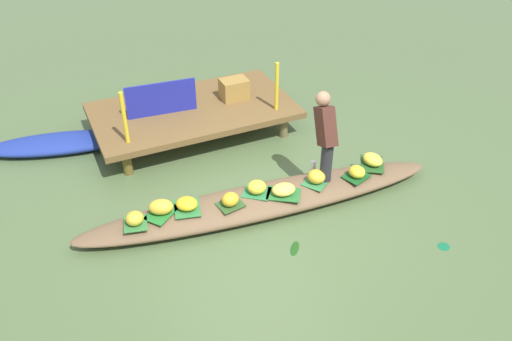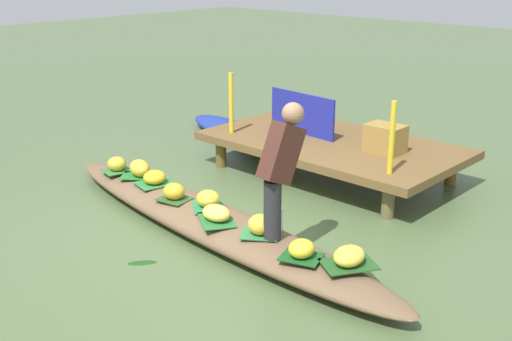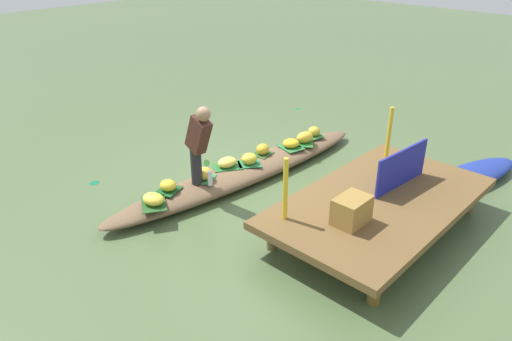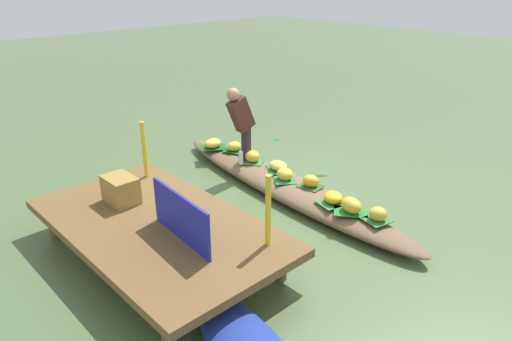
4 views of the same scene
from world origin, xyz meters
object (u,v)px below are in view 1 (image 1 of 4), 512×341
at_px(vendor_boat, 262,201).
at_px(banana_bunch_8, 135,218).
at_px(banana_bunch_3, 357,172).
at_px(market_banner, 161,99).
at_px(banana_bunch_1, 230,199).
at_px(water_bottle, 313,167).
at_px(banana_bunch_4, 284,190).
at_px(banana_bunch_5, 187,204).
at_px(vendor_person, 326,133).
at_px(banana_bunch_6, 373,159).
at_px(banana_bunch_7, 257,187).
at_px(banana_bunch_0, 161,207).
at_px(banana_bunch_2, 316,177).
at_px(produce_crate, 234,89).
at_px(moored_boat, 61,143).

relative_size(vendor_boat, banana_bunch_8, 22.42).
relative_size(banana_bunch_3, market_banner, 0.22).
relative_size(banana_bunch_1, banana_bunch_8, 1.03).
bearing_deg(water_bottle, market_banner, 124.56).
bearing_deg(banana_bunch_4, banana_bunch_5, 168.90).
bearing_deg(water_bottle, vendor_person, -47.60).
distance_m(banana_bunch_1, banana_bunch_6, 2.20).
bearing_deg(banana_bunch_6, banana_bunch_7, 177.63).
bearing_deg(banana_bunch_0, banana_bunch_2, -6.38).
xyz_separation_m(banana_bunch_1, produce_crate, (1.05, 2.37, 0.28)).
xyz_separation_m(banana_bunch_0, banana_bunch_4, (1.58, -0.29, -0.02)).
relative_size(banana_bunch_2, banana_bunch_6, 0.77).
bearing_deg(banana_bunch_3, banana_bunch_4, 177.03).
distance_m(moored_boat, banana_bunch_1, 3.24).
bearing_deg(water_bottle, banana_bunch_1, -172.63).
xyz_separation_m(banana_bunch_8, produce_crate, (2.26, 2.24, 0.28)).
bearing_deg(banana_bunch_2, moored_boat, 137.88).
xyz_separation_m(banana_bunch_2, produce_crate, (-0.20, 2.40, 0.27)).
distance_m(banana_bunch_2, banana_bunch_6, 0.95).
distance_m(moored_boat, vendor_person, 4.20).
bearing_deg(banana_bunch_7, produce_crate, 74.39).
distance_m(moored_boat, banana_bunch_7, 3.41).
relative_size(moored_boat, banana_bunch_3, 9.32).
height_order(vendor_boat, banana_bunch_4, banana_bunch_4).
xyz_separation_m(vendor_boat, banana_bunch_2, (0.77, -0.08, 0.22)).
relative_size(vendor_boat, banana_bunch_3, 20.43).
relative_size(banana_bunch_0, banana_bunch_5, 1.10).
bearing_deg(banana_bunch_1, banana_bunch_2, -1.28).
bearing_deg(vendor_boat, produce_crate, 80.91).
bearing_deg(banana_bunch_3, banana_bunch_6, 23.67).
height_order(water_bottle, produce_crate, produce_crate).
bearing_deg(vendor_boat, banana_bunch_0, 178.24).
bearing_deg(market_banner, banana_bunch_7, -70.07).
height_order(vendor_person, market_banner, vendor_person).
distance_m(banana_bunch_6, vendor_person, 1.01).
bearing_deg(banana_bunch_4, banana_bunch_0, 169.60).
xyz_separation_m(banana_bunch_1, vendor_person, (1.40, 0.07, 0.60)).
xyz_separation_m(banana_bunch_0, banana_bunch_1, (0.85, -0.21, -0.01)).
height_order(vendor_boat, water_bottle, water_bottle).
bearing_deg(banana_bunch_2, water_bottle, 72.95).
bearing_deg(banana_bunch_5, banana_bunch_6, -2.93).
relative_size(vendor_boat, banana_bunch_4, 15.82).
relative_size(banana_bunch_0, banana_bunch_7, 1.21).
bearing_deg(water_bottle, banana_bunch_7, -175.41).
bearing_deg(vendor_boat, banana_bunch_3, -3.40).
bearing_deg(banana_bunch_4, moored_boat, 131.86).
distance_m(banana_bunch_7, market_banner, 2.35).
height_order(banana_bunch_5, water_bottle, water_bottle).
distance_m(banana_bunch_8, market_banner, 2.46).
xyz_separation_m(banana_bunch_3, vendor_person, (-0.43, 0.21, 0.61)).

